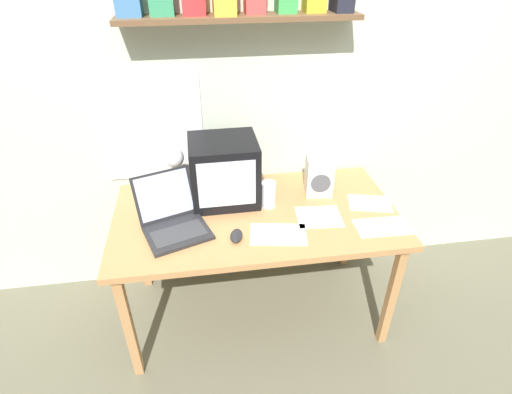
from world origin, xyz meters
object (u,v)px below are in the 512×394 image
(desk_lamp, at_px, (174,164))
(loose_paper_near_laptop, at_px, (319,217))
(computer_mouse, at_px, (236,236))
(printed_handout, at_px, (370,203))
(crt_monitor, at_px, (224,171))
(juice_glass, at_px, (269,196))
(corner_desk, at_px, (256,222))
(open_notebook, at_px, (278,234))
(laptop, at_px, (172,216))
(space_heater, at_px, (319,176))
(loose_paper_near_monitor, at_px, (382,227))

(desk_lamp, height_order, loose_paper_near_laptop, desk_lamp)
(computer_mouse, bearing_deg, printed_handout, 14.19)
(crt_monitor, relative_size, juice_glass, 2.47)
(corner_desk, distance_m, desk_lamp, 0.54)
(desk_lamp, xyz_separation_m, printed_handout, (1.05, -0.22, -0.21))
(desk_lamp, xyz_separation_m, open_notebook, (0.49, -0.41, -0.21))
(open_notebook, bearing_deg, printed_handout, 19.42)
(laptop, height_order, desk_lamp, desk_lamp)
(laptop, height_order, computer_mouse, laptop)
(desk_lamp, xyz_separation_m, space_heater, (0.79, -0.06, -0.11))
(juice_glass, distance_m, loose_paper_near_monitor, 0.61)
(laptop, xyz_separation_m, open_notebook, (0.52, -0.15, -0.06))
(desk_lamp, relative_size, loose_paper_near_monitor, 1.12)
(loose_paper_near_monitor, bearing_deg, crt_monitor, 153.18)
(crt_monitor, relative_size, desk_lamp, 1.16)
(corner_desk, relative_size, laptop, 3.59)
(laptop, xyz_separation_m, computer_mouse, (0.31, -0.15, -0.05))
(juice_glass, relative_size, computer_mouse, 1.27)
(loose_paper_near_laptop, bearing_deg, crt_monitor, 151.56)
(crt_monitor, distance_m, laptop, 0.38)
(space_heater, bearing_deg, printed_handout, -24.13)
(juice_glass, height_order, computer_mouse, juice_glass)
(laptop, distance_m, open_notebook, 0.54)
(open_notebook, bearing_deg, computer_mouse, 179.29)
(corner_desk, height_order, desk_lamp, desk_lamp)
(loose_paper_near_laptop, bearing_deg, loose_paper_near_monitor, -24.13)
(crt_monitor, height_order, desk_lamp, crt_monitor)
(desk_lamp, relative_size, open_notebook, 1.04)
(laptop, xyz_separation_m, printed_handout, (1.07, 0.05, -0.06))
(juice_glass, xyz_separation_m, computer_mouse, (-0.21, -0.26, -0.05))
(corner_desk, xyz_separation_m, space_heater, (0.38, 0.15, 0.17))
(printed_handout, bearing_deg, laptop, -177.44)
(crt_monitor, bearing_deg, juice_glass, -26.62)
(open_notebook, bearing_deg, laptop, 164.04)
(crt_monitor, height_order, printed_handout, crt_monitor)
(corner_desk, xyz_separation_m, crt_monitor, (-0.15, 0.17, 0.24))
(crt_monitor, xyz_separation_m, loose_paper_near_monitor, (0.77, -0.39, -0.18))
(laptop, height_order, space_heater, laptop)
(crt_monitor, distance_m, loose_paper_near_laptop, 0.57)
(space_heater, bearing_deg, open_notebook, -123.19)
(computer_mouse, height_order, open_notebook, computer_mouse)
(loose_paper_near_laptop, bearing_deg, open_notebook, -154.68)
(crt_monitor, xyz_separation_m, juice_glass, (0.23, -0.11, -0.11))
(space_heater, bearing_deg, loose_paper_near_laptop, -96.85)
(corner_desk, distance_m, space_heater, 0.45)
(corner_desk, relative_size, desk_lamp, 4.82)
(corner_desk, height_order, printed_handout, printed_handout)
(laptop, bearing_deg, desk_lamp, 65.52)
(desk_lamp, bearing_deg, loose_paper_near_monitor, -40.03)
(corner_desk, bearing_deg, computer_mouse, -122.40)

